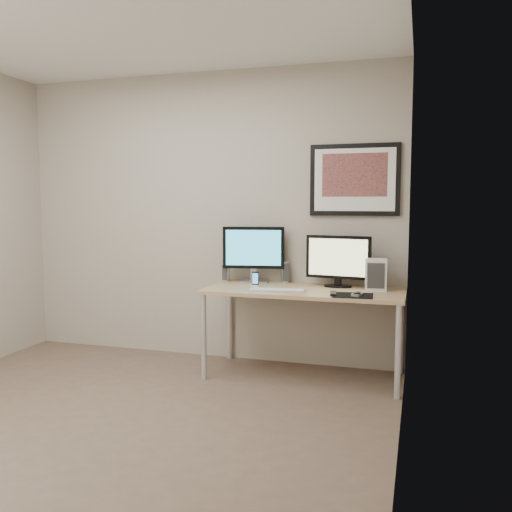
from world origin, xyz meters
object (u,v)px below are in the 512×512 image
object	(u,v)px
keyboard	(277,290)
fan_unit	(376,275)
monitor_large	(253,252)
monitor_tv	(338,260)
framed_art	(355,180)
phone_dock	(255,279)
desk	(304,297)
speaker_right	(285,272)
speaker_left	(227,272)

from	to	relation	value
keyboard	fan_unit	xyz separation A→B (m)	(0.75, 0.25, 0.12)
monitor_large	monitor_tv	world-z (taller)	monitor_large
framed_art	phone_dock	world-z (taller)	framed_art
desk	fan_unit	distance (m)	0.60
phone_dock	keyboard	world-z (taller)	phone_dock
phone_dock	speaker_right	bearing A→B (deg)	57.69
monitor_large	fan_unit	distance (m)	1.08
desk	keyboard	size ratio (longest dim) A/B	3.56
monitor_large	monitor_tv	xyz separation A→B (m)	(0.75, -0.05, -0.04)
framed_art	monitor_large	world-z (taller)	framed_art
monitor_large	phone_dock	bearing A→B (deg)	-79.20
monitor_large	speaker_left	size ratio (longest dim) A/B	3.29
desk	phone_dock	bearing A→B (deg)	-179.75
speaker_left	keyboard	bearing A→B (deg)	-25.96
framed_art	keyboard	world-z (taller)	framed_art
speaker_left	keyboard	xyz separation A→B (m)	(0.57, -0.39, -0.07)
speaker_left	fan_unit	distance (m)	1.33
desk	fan_unit	bearing A→B (deg)	8.42
monitor_large	speaker_left	xyz separation A→B (m)	(-0.25, 0.01, -0.19)
monitor_large	speaker_right	distance (m)	0.33
framed_art	keyboard	size ratio (longest dim) A/B	1.67
desk	speaker_left	xyz separation A→B (m)	(-0.76, 0.23, 0.15)
monitor_tv	fan_unit	bearing A→B (deg)	-8.60
desk	monitor_tv	world-z (taller)	monitor_tv
framed_art	speaker_left	world-z (taller)	framed_art
monitor_tv	fan_unit	distance (m)	0.34
speaker_right	phone_dock	xyz separation A→B (m)	(-0.18, -0.30, -0.03)
desk	monitor_tv	xyz separation A→B (m)	(0.25, 0.17, 0.30)
desk	monitor_large	distance (m)	0.64
speaker_right	fan_unit	bearing A→B (deg)	-38.14
monitor_large	speaker_right	size ratio (longest dim) A/B	2.85
speaker_right	framed_art	bearing A→B (deg)	-19.87
speaker_left	speaker_right	distance (m)	0.53
phone_dock	keyboard	size ratio (longest dim) A/B	0.28
monitor_tv	speaker_left	xyz separation A→B (m)	(-1.00, 0.05, -0.15)
keyboard	speaker_right	bearing A→B (deg)	88.07
monitor_tv	monitor_large	bearing A→B (deg)	-175.89
phone_dock	fan_unit	world-z (taller)	fan_unit
speaker_left	monitor_large	bearing A→B (deg)	6.44
keyboard	framed_art	bearing A→B (deg)	34.90
speaker_left	phone_dock	size ratio (longest dim) A/B	1.28
speaker_right	keyboard	size ratio (longest dim) A/B	0.42
desk	framed_art	distance (m)	1.07
phone_dock	keyboard	bearing A→B (deg)	-36.57
framed_art	fan_unit	size ratio (longest dim) A/B	2.93
keyboard	desk	bearing A→B (deg)	33.16
keyboard	monitor_large	bearing A→B (deg)	121.71
desk	monitor_tv	bearing A→B (deg)	35.34
monitor_tv	speaker_left	world-z (taller)	monitor_tv
monitor_tv	phone_dock	bearing A→B (deg)	-157.58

